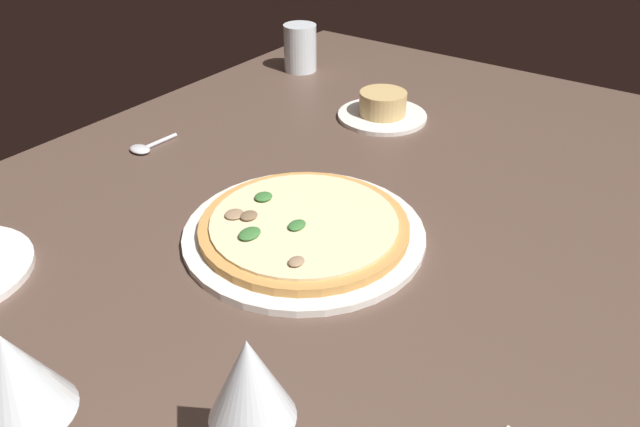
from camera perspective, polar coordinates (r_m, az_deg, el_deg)
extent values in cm
cube|color=brown|center=(84.00, 1.42, -2.53)|extent=(150.00, 110.00, 4.00)
cylinder|color=silver|center=(81.04, -1.47, -1.85)|extent=(31.77, 31.77, 1.00)
cylinder|color=#C68C47|center=(80.42, -1.48, -1.20)|extent=(27.44, 27.44, 1.20)
cylinder|color=beige|center=(79.98, -1.49, -0.72)|extent=(24.51, 24.51, 0.40)
ellipsoid|color=brown|center=(80.66, -6.60, -0.19)|extent=(2.46, 2.14, 0.66)
ellipsoid|color=#387033|center=(84.52, -5.24, 1.57)|extent=(2.54, 2.36, 0.69)
ellipsoid|color=#937556|center=(81.30, -7.92, -0.06)|extent=(2.62, 2.46, 0.54)
ellipsoid|color=#387033|center=(77.11, -6.53, -1.85)|extent=(3.19, 2.42, 0.73)
ellipsoid|color=#387033|center=(78.35, -2.14, -1.07)|extent=(2.67, 2.02, 0.63)
ellipsoid|color=#937556|center=(72.07, -2.20, -4.45)|extent=(2.14, 1.79, 0.63)
cylinder|color=silver|center=(115.44, 5.76, 8.97)|extent=(16.34, 16.34, 0.80)
cylinder|color=tan|center=(114.47, 5.83, 10.11)|extent=(8.60, 8.60, 4.19)
cone|color=silver|center=(50.86, -26.39, -13.25)|extent=(7.36, 7.36, 7.82)
cone|color=maroon|center=(52.50, -25.74, -15.14)|extent=(2.50, 2.50, 2.95)
cone|color=silver|center=(47.09, -6.52, -15.07)|extent=(6.81, 6.81, 7.98)
cone|color=#5B0F19|center=(48.77, -6.35, -16.85)|extent=(2.68, 2.68, 3.49)
cylinder|color=silver|center=(137.64, -1.85, 15.06)|extent=(7.05, 7.05, 9.89)
cylinder|color=silver|center=(138.17, -1.84, 14.36)|extent=(6.49, 6.49, 6.40)
ellipsoid|color=silver|center=(106.39, -16.40, 5.68)|extent=(3.02, 4.15, 1.00)
cylinder|color=silver|center=(108.43, -14.75, 6.37)|extent=(7.84, 1.14, 0.70)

